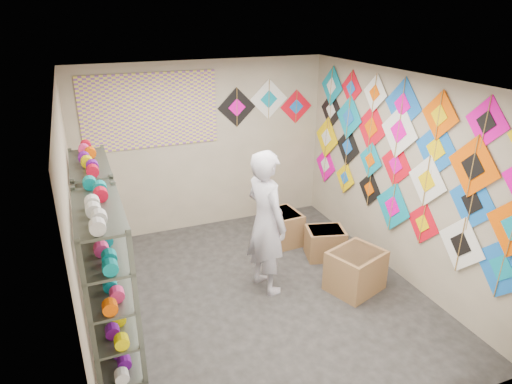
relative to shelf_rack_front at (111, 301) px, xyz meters
name	(u,v)px	position (x,y,z in m)	size (l,w,h in m)	color
ground	(257,295)	(1.78, 0.85, -0.95)	(4.50, 4.50, 0.00)	black
room_walls	(258,175)	(1.78, 0.85, 0.69)	(4.50, 4.50, 4.50)	tan
shelf_rack_front	(111,301)	(0.00, 0.00, 0.00)	(0.40, 1.10, 1.90)	#4C5147
shelf_rack_back	(100,239)	(0.00, 1.30, 0.00)	(0.40, 1.10, 1.90)	#4C5147
string_spools	(104,258)	(0.00, 0.65, 0.10)	(0.12, 2.36, 0.12)	#FE3182
kite_wall_display	(402,157)	(3.76, 0.79, 0.69)	(0.06, 4.36, 2.07)	blue
back_wall_kites	(266,104)	(2.83, 3.09, 1.01)	(1.66, 0.02, 0.77)	black
poster	(151,111)	(0.98, 3.08, 1.05)	(2.00, 0.01, 1.10)	#794597
shopkeeper	(266,222)	(1.95, 1.00, -0.01)	(0.59, 0.77, 1.88)	silver
carton_a	(355,270)	(3.01, 0.52, -0.68)	(0.65, 0.54, 0.54)	olive
carton_b	(325,243)	(3.07, 1.40, -0.73)	(0.54, 0.44, 0.44)	olive
carton_c	(281,228)	(2.65, 2.03, -0.70)	(0.53, 0.58, 0.51)	olive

